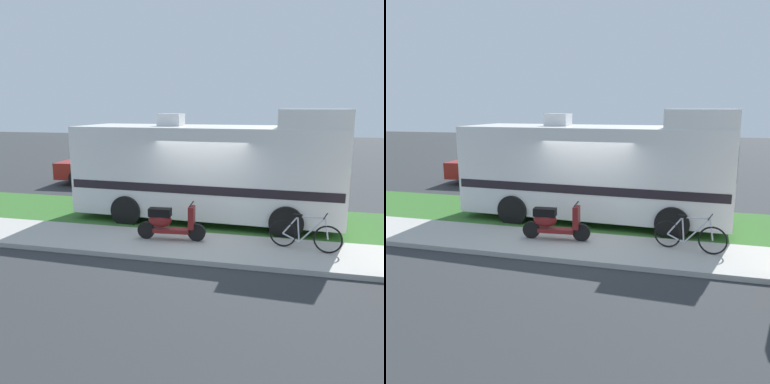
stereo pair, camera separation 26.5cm
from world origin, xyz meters
The scene contains 8 objects.
ground_plane centered at (0.00, 0.00, 0.00)m, with size 80.00×80.00×0.00m, color #2D3033.
sidewalk centered at (0.00, -1.20, 0.06)m, with size 24.00×2.00×0.12m.
grass_strip centered at (0.00, 1.50, 0.04)m, with size 24.00×3.40×0.08m.
motorhome_rv centered at (0.07, 1.42, 1.59)m, with size 7.85×2.94×3.35m.
scooter centered at (-0.57, -0.98, 0.58)m, with size 1.74×0.50×0.97m.
bicycle centered at (2.73, -0.95, 0.49)m, with size 1.66×0.56×0.88m.
pickup_truck_near centered at (-4.48, 6.35, 0.95)m, with size 5.45×2.37×1.77m.
pickup_truck_far centered at (-3.68, 9.68, 0.97)m, with size 5.52×2.43×1.81m.
Camera 2 is at (2.55, -10.22, 3.38)m, focal length 37.74 mm.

